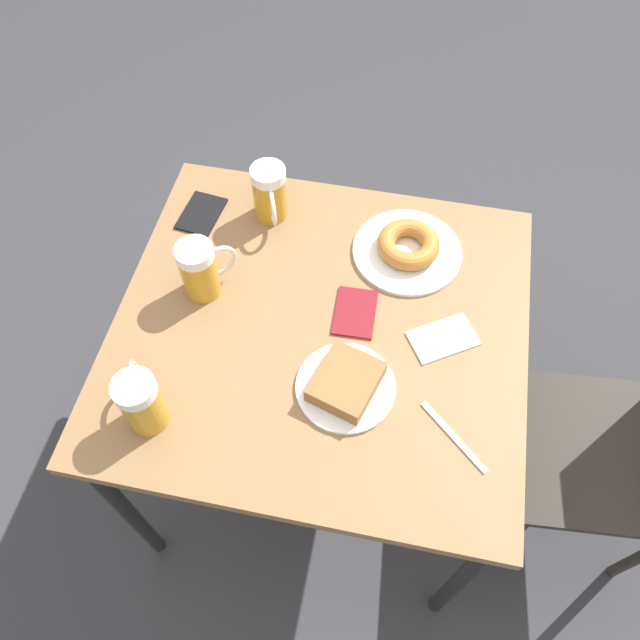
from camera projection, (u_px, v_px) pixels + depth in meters
name	position (u px, v px, depth m)	size (l,w,h in m)	color
ground_plane	(320.00, 451.00, 1.99)	(8.00, 8.00, 0.00)	#333338
table	(320.00, 341.00, 1.41)	(0.84, 0.89, 0.75)	olive
plate_with_cake	(346.00, 384.00, 1.25)	(0.20, 0.20, 0.05)	white
plate_with_donut	(408.00, 247.00, 1.44)	(0.25, 0.25, 0.05)	white
beer_mug_left	(141.00, 401.00, 1.17)	(0.12, 0.09, 0.14)	#C68C23
beer_mug_center	(270.00, 193.00, 1.46)	(0.13, 0.08, 0.14)	#C68C23
beer_mug_right	(200.00, 269.00, 1.34)	(0.10, 0.11, 0.14)	#C68C23
napkin_folded	(443.00, 338.00, 1.33)	(0.15, 0.16, 0.00)	white
fork	(454.00, 437.00, 1.21)	(0.13, 0.14, 0.00)	silver
passport_near_edge	(355.00, 312.00, 1.36)	(0.13, 0.09, 0.01)	maroon
passport_far_edge	(201.00, 214.00, 1.52)	(0.14, 0.10, 0.01)	black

